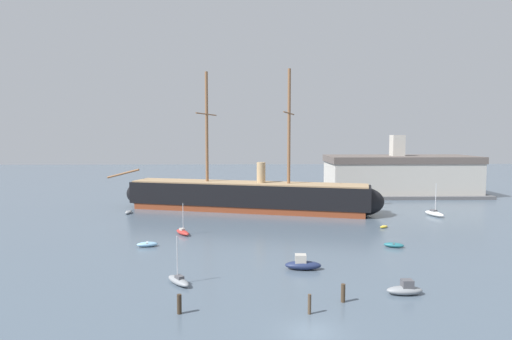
{
  "coord_description": "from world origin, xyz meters",
  "views": [
    {
      "loc": [
        -5.32,
        -34.32,
        16.01
      ],
      "look_at": [
        -3.46,
        41.46,
        9.83
      ],
      "focal_mm": 30.86,
      "sensor_mm": 36.0,
      "label": 1
    }
  ],
  "objects_px": {
    "mooring_piling_nearest": "(309,304)",
    "motorboat_distant_centre": "(288,204)",
    "tall_ship": "(247,196)",
    "motorboat_foreground_right": "(405,289)",
    "dinghy_alongside_stern": "(384,227)",
    "sailboat_alongside_bow": "(183,232)",
    "dinghy_mid_right": "(394,245)",
    "dinghy_mid_left": "(147,244)",
    "mooring_piling_right_pair": "(179,304)",
    "sailboat_foreground_left": "(179,280)",
    "dockside_warehouse_right": "(400,175)",
    "dinghy_far_left": "(129,212)",
    "motorboat_near_centre": "(303,264)",
    "mooring_piling_left_pair": "(343,293)",
    "sailboat_far_right": "(434,213)"
  },
  "relations": [
    {
      "from": "mooring_piling_nearest",
      "to": "motorboat_distant_centre",
      "type": "bearing_deg",
      "value": 86.25
    },
    {
      "from": "tall_ship",
      "to": "motorboat_foreground_right",
      "type": "height_order",
      "value": "tall_ship"
    },
    {
      "from": "dinghy_alongside_stern",
      "to": "sailboat_alongside_bow",
      "type": "bearing_deg",
      "value": -172.83
    },
    {
      "from": "tall_ship",
      "to": "dinghy_mid_right",
      "type": "xyz_separation_m",
      "value": [
        20.71,
        -30.44,
        -2.79
      ]
    },
    {
      "from": "dinghy_mid_left",
      "to": "mooring_piling_right_pair",
      "type": "relative_size",
      "value": 1.74
    },
    {
      "from": "tall_ship",
      "to": "motorboat_foreground_right",
      "type": "bearing_deg",
      "value": -72.25
    },
    {
      "from": "sailboat_foreground_left",
      "to": "dockside_warehouse_right",
      "type": "relative_size",
      "value": 0.13
    },
    {
      "from": "motorboat_foreground_right",
      "to": "dockside_warehouse_right",
      "type": "height_order",
      "value": "dockside_warehouse_right"
    },
    {
      "from": "sailboat_foreground_left",
      "to": "dinghy_far_left",
      "type": "bearing_deg",
      "value": 111.24
    },
    {
      "from": "dinghy_mid_left",
      "to": "motorboat_distant_centre",
      "type": "relative_size",
      "value": 0.73
    },
    {
      "from": "motorboat_near_centre",
      "to": "dockside_warehouse_right",
      "type": "distance_m",
      "value": 72.24
    },
    {
      "from": "tall_ship",
      "to": "motorboat_near_centre",
      "type": "bearing_deg",
      "value": -80.94
    },
    {
      "from": "dinghy_mid_right",
      "to": "mooring_piling_left_pair",
      "type": "bearing_deg",
      "value": -120.24
    },
    {
      "from": "motorboat_foreground_right",
      "to": "dockside_warehouse_right",
      "type": "bearing_deg",
      "value": 70.95
    },
    {
      "from": "dinghy_far_left",
      "to": "mooring_piling_right_pair",
      "type": "relative_size",
      "value": 1.46
    },
    {
      "from": "tall_ship",
      "to": "dinghy_mid_left",
      "type": "distance_m",
      "value": 32.7
    },
    {
      "from": "dinghy_mid_right",
      "to": "sailboat_far_right",
      "type": "distance_m",
      "value": 28.42
    },
    {
      "from": "motorboat_distant_centre",
      "to": "mooring_piling_nearest",
      "type": "relative_size",
      "value": 2.35
    },
    {
      "from": "motorboat_foreground_right",
      "to": "dinghy_far_left",
      "type": "relative_size",
      "value": 1.39
    },
    {
      "from": "motorboat_distant_centre",
      "to": "dinghy_far_left",
      "type": "bearing_deg",
      "value": -166.69
    },
    {
      "from": "motorboat_foreground_right",
      "to": "mooring_piling_left_pair",
      "type": "height_order",
      "value": "mooring_piling_left_pair"
    },
    {
      "from": "tall_ship",
      "to": "sailboat_foreground_left",
      "type": "bearing_deg",
      "value": -99.44
    },
    {
      "from": "dinghy_mid_left",
      "to": "sailboat_alongside_bow",
      "type": "height_order",
      "value": "sailboat_alongside_bow"
    },
    {
      "from": "sailboat_alongside_bow",
      "to": "mooring_piling_right_pair",
      "type": "distance_m",
      "value": 31.45
    },
    {
      "from": "sailboat_foreground_left",
      "to": "mooring_piling_right_pair",
      "type": "xyz_separation_m",
      "value": [
        1.24,
        -7.75,
        0.45
      ]
    },
    {
      "from": "sailboat_foreground_left",
      "to": "sailboat_far_right",
      "type": "relative_size",
      "value": 0.8
    },
    {
      "from": "mooring_piling_left_pair",
      "to": "motorboat_distant_centre",
      "type": "bearing_deg",
      "value": 89.8
    },
    {
      "from": "dinghy_mid_right",
      "to": "dockside_warehouse_right",
      "type": "distance_m",
      "value": 57.4
    },
    {
      "from": "motorboat_near_centre",
      "to": "sailboat_alongside_bow",
      "type": "relative_size",
      "value": 0.86
    },
    {
      "from": "motorboat_near_centre",
      "to": "sailboat_alongside_bow",
      "type": "distance_m",
      "value": 25.03
    },
    {
      "from": "dinghy_far_left",
      "to": "mooring_piling_right_pair",
      "type": "bearing_deg",
      "value": -70.54
    },
    {
      "from": "dockside_warehouse_right",
      "to": "tall_ship",
      "type": "bearing_deg",
      "value": -150.13
    },
    {
      "from": "sailboat_far_right",
      "to": "mooring_piling_right_pair",
      "type": "relative_size",
      "value": 3.66
    },
    {
      "from": "motorboat_foreground_right",
      "to": "motorboat_distant_centre",
      "type": "relative_size",
      "value": 0.85
    },
    {
      "from": "mooring_piling_right_pair",
      "to": "sailboat_alongside_bow",
      "type": "bearing_deg",
      "value": 97.51
    },
    {
      "from": "dinghy_far_left",
      "to": "dockside_warehouse_right",
      "type": "distance_m",
      "value": 69.69
    },
    {
      "from": "sailboat_foreground_left",
      "to": "dinghy_mid_right",
      "type": "relative_size",
      "value": 1.72
    },
    {
      "from": "motorboat_near_centre",
      "to": "dockside_warehouse_right",
      "type": "relative_size",
      "value": 0.11
    },
    {
      "from": "dinghy_alongside_stern",
      "to": "mooring_piling_nearest",
      "type": "height_order",
      "value": "mooring_piling_nearest"
    },
    {
      "from": "motorboat_distant_centre",
      "to": "dockside_warehouse_right",
      "type": "distance_m",
      "value": 36.53
    },
    {
      "from": "dinghy_mid_left",
      "to": "dinghy_alongside_stern",
      "type": "height_order",
      "value": "dinghy_mid_left"
    },
    {
      "from": "sailboat_alongside_bow",
      "to": "motorboat_distant_centre",
      "type": "distance_m",
      "value": 33.14
    },
    {
      "from": "dockside_warehouse_right",
      "to": "motorboat_near_centre",
      "type": "bearing_deg",
      "value": -118.16
    },
    {
      "from": "motorboat_foreground_right",
      "to": "mooring_piling_right_pair",
      "type": "xyz_separation_m",
      "value": [
        -21.88,
        -4.2,
        0.36
      ]
    },
    {
      "from": "tall_ship",
      "to": "mooring_piling_right_pair",
      "type": "xyz_separation_m",
      "value": [
        -6.28,
        -52.96,
        -2.23
      ]
    },
    {
      "from": "motorboat_near_centre",
      "to": "dinghy_mid_right",
      "type": "relative_size",
      "value": 1.45
    },
    {
      "from": "dinghy_alongside_stern",
      "to": "dinghy_far_left",
      "type": "distance_m",
      "value": 49.59
    },
    {
      "from": "sailboat_foreground_left",
      "to": "dinghy_mid_left",
      "type": "xyz_separation_m",
      "value": [
        -6.88,
        15.99,
        -0.09
      ]
    },
    {
      "from": "tall_ship",
      "to": "sailboat_far_right",
      "type": "distance_m",
      "value": 37.45
    },
    {
      "from": "motorboat_distant_centre",
      "to": "dockside_warehouse_right",
      "type": "height_order",
      "value": "dockside_warehouse_right"
    }
  ]
}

